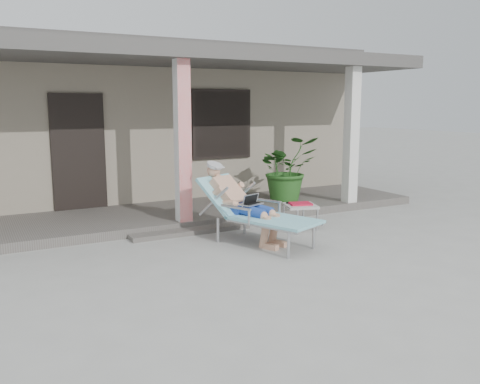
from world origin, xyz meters
TOP-DOWN VIEW (x-y plane):
  - ground at (0.00, 0.00)m, footprint 60.00×60.00m
  - house at (0.00, 6.50)m, footprint 10.40×5.40m
  - porch_deck at (0.00, 3.00)m, footprint 10.00×2.00m
  - porch_overhang at (0.00, 2.95)m, footprint 10.00×2.30m
  - porch_step at (0.00, 1.85)m, footprint 2.00×0.30m
  - lounger at (0.57, 0.98)m, footprint 1.38×2.01m
  - side_table at (1.71, 1.25)m, footprint 0.62×0.62m
  - potted_palm at (2.46, 2.81)m, footprint 1.28×1.15m

SIDE VIEW (x-z plane):
  - ground at x=0.00m, z-range 0.00..0.00m
  - porch_step at x=0.00m, z-range 0.00..0.07m
  - porch_deck at x=0.00m, z-range 0.00..0.15m
  - side_table at x=1.71m, z-range 0.15..0.60m
  - lounger at x=0.57m, z-range 0.15..1.42m
  - potted_palm at x=2.46m, z-range 0.15..1.44m
  - house at x=0.00m, z-range 0.02..3.32m
  - porch_overhang at x=0.00m, z-range 1.36..4.21m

